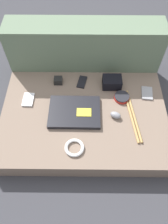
{
  "coord_description": "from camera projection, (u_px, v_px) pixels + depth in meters",
  "views": [
    {
      "loc": [
        0.01,
        -0.75,
        1.27
      ],
      "look_at": [
        0.0,
        0.0,
        0.14
      ],
      "focal_mm": 35.0,
      "sensor_mm": 36.0,
      "label": 1
    }
  ],
  "objects": [
    {
      "name": "phone_black",
      "position": [
        82.0,
        82.0,
        1.51
      ],
      "size": [
        0.08,
        0.12,
        0.01
      ],
      "rotation": [
        0.0,
        0.0,
        -0.22
      ],
      "color": "black",
      "rests_on": "couch_seat"
    },
    {
      "name": "computer_mouse",
      "position": [
        116.0,
        115.0,
        1.34
      ],
      "size": [
        0.08,
        0.07,
        0.04
      ],
      "rotation": [
        0.0,
        0.0,
        -0.43
      ],
      "color": "gray",
      "rests_on": "couch_seat"
    },
    {
      "name": "ground_plane",
      "position": [
        84.0,
        124.0,
        1.47
      ],
      "size": [
        8.0,
        8.0,
        0.0
      ],
      "primitive_type": "plane",
      "color": "#38383D"
    },
    {
      "name": "couch_seat",
      "position": [
        84.0,
        119.0,
        1.42
      ],
      "size": [
        1.04,
        0.72,
        0.12
      ],
      "color": "#7A6656",
      "rests_on": "ground_plane"
    },
    {
      "name": "charger_brick",
      "position": [
        58.0,
        80.0,
        1.5
      ],
      "size": [
        0.06,
        0.05,
        0.04
      ],
      "color": "black",
      "rests_on": "couch_seat"
    },
    {
      "name": "couch_backrest",
      "position": [
        85.0,
        52.0,
        1.54
      ],
      "size": [
        1.04,
        0.2,
        0.44
      ],
      "color": "#60755B",
      "rests_on": "ground_plane"
    },
    {
      "name": "cable_coil",
      "position": [
        74.0,
        148.0,
        1.23
      ],
      "size": [
        0.11,
        0.11,
        0.02
      ],
      "color": "white",
      "rests_on": "couch_seat"
    },
    {
      "name": "drumstick_pair",
      "position": [
        132.0,
        115.0,
        1.35
      ],
      "size": [
        0.08,
        0.38,
        0.02
      ],
      "rotation": [
        0.0,
        0.0,
        0.13
      ],
      "color": "tan",
      "rests_on": "couch_seat"
    },
    {
      "name": "phone_silver",
      "position": [
        28.0,
        100.0,
        1.42
      ],
      "size": [
        0.07,
        0.11,
        0.01
      ],
      "rotation": [
        0.0,
        0.0,
        -0.03
      ],
      "color": "silver",
      "rests_on": "couch_seat"
    },
    {
      "name": "camera_pouch",
      "position": [
        112.0,
        82.0,
        1.47
      ],
      "size": [
        0.13,
        0.09,
        0.07
      ],
      "color": "black",
      "rests_on": "couch_seat"
    },
    {
      "name": "laptop",
      "position": [
        75.0,
        112.0,
        1.36
      ],
      "size": [
        0.32,
        0.24,
        0.03
      ],
      "rotation": [
        0.0,
        0.0,
        -0.01
      ],
      "color": "black",
      "rests_on": "couch_seat"
    },
    {
      "name": "phone_small",
      "position": [
        147.0,
        93.0,
        1.45
      ],
      "size": [
        0.08,
        0.11,
        0.01
      ],
      "rotation": [
        0.0,
        0.0,
        -0.11
      ],
      "color": "#99999E",
      "rests_on": "couch_seat"
    },
    {
      "name": "speaker_puck",
      "position": [
        122.0,
        97.0,
        1.43
      ],
      "size": [
        0.1,
        0.1,
        0.03
      ],
      "color": "red",
      "rests_on": "couch_seat"
    }
  ]
}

